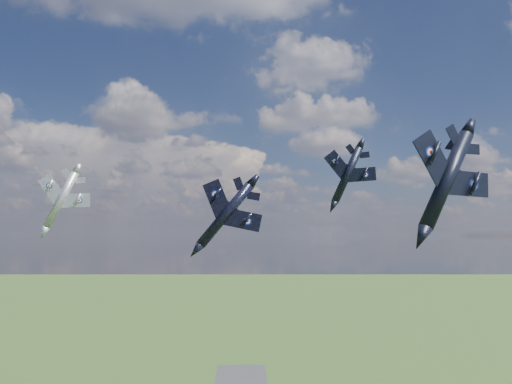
{
  "coord_description": "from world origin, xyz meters",
  "views": [
    {
      "loc": [
        1.21,
        -56.86,
        77.17
      ],
      "look_at": [
        2.96,
        13.53,
        83.37
      ],
      "focal_mm": 35.0,
      "sensor_mm": 36.0,
      "label": 1
    }
  ],
  "objects_px": {
    "jet_lead_navy": "(226,215)",
    "jet_left_silver": "(61,200)",
    "jet_right_navy": "(447,180)",
    "jet_high_navy": "(347,174)"
  },
  "relations": [
    {
      "from": "jet_lead_navy",
      "to": "jet_left_silver",
      "type": "relative_size",
      "value": 1.07
    },
    {
      "from": "jet_right_navy",
      "to": "jet_left_silver",
      "type": "height_order",
      "value": "jet_right_navy"
    },
    {
      "from": "jet_high_navy",
      "to": "jet_left_silver",
      "type": "relative_size",
      "value": 1.05
    },
    {
      "from": "jet_left_silver",
      "to": "jet_high_navy",
      "type": "bearing_deg",
      "value": 4.43
    },
    {
      "from": "jet_high_navy",
      "to": "jet_left_silver",
      "type": "distance_m",
      "value": 47.28
    },
    {
      "from": "jet_high_navy",
      "to": "jet_right_navy",
      "type": "bearing_deg",
      "value": -73.19
    },
    {
      "from": "jet_right_navy",
      "to": "jet_high_navy",
      "type": "distance_m",
      "value": 34.51
    },
    {
      "from": "jet_right_navy",
      "to": "jet_left_silver",
      "type": "distance_m",
      "value": 58.04
    },
    {
      "from": "jet_left_silver",
      "to": "jet_right_navy",
      "type": "bearing_deg",
      "value": -31.64
    },
    {
      "from": "jet_lead_navy",
      "to": "jet_left_silver",
      "type": "distance_m",
      "value": 29.69
    }
  ]
}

